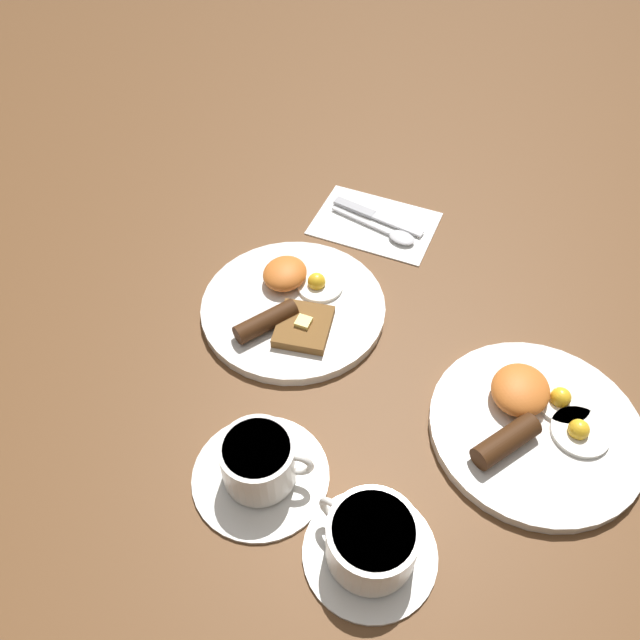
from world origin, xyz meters
The scene contains 8 objects.
ground_plane centered at (0.00, 0.00, 0.00)m, with size 3.00×3.00×0.00m, color brown.
breakfast_plate_near centered at (0.00, 0.00, 0.01)m, with size 0.27×0.27×0.05m.
breakfast_plate_far centered at (0.04, 0.36, 0.01)m, with size 0.26×0.26×0.05m.
teacup_near centered at (0.25, 0.09, 0.03)m, with size 0.16×0.16×0.07m.
teacup_far centered at (0.27, 0.24, 0.03)m, with size 0.15×0.15×0.07m.
napkin centered at (-0.23, 0.03, 0.00)m, with size 0.14×0.19×0.01m, color white.
knife centered at (-0.24, 0.02, 0.01)m, with size 0.03×0.16×0.01m.
spoon centered at (-0.21, 0.07, 0.01)m, with size 0.04×0.16×0.01m.
Camera 1 is at (0.52, 0.31, 0.68)m, focal length 35.00 mm.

